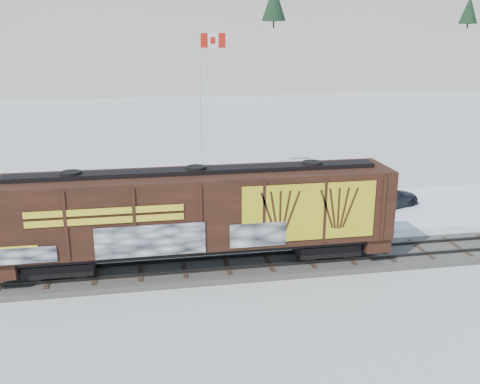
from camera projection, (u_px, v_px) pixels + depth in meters
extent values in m
plane|color=white|center=(267.00, 266.00, 25.78)|extent=(500.00, 500.00, 0.00)
cube|color=#59544C|center=(267.00, 263.00, 25.74)|extent=(50.00, 3.40, 0.28)
cube|color=#33302D|center=(271.00, 265.00, 25.00)|extent=(50.00, 0.10, 0.15)
cube|color=#33302D|center=(264.00, 253.00, 26.36)|extent=(50.00, 0.10, 0.15)
cube|color=white|center=(240.00, 216.00, 32.86)|extent=(40.00, 8.00, 0.03)
cube|color=white|center=(167.00, 59.00, 113.81)|extent=(360.00, 40.00, 12.00)
cube|color=white|center=(161.00, 30.00, 140.46)|extent=(360.00, 40.00, 24.00)
cube|color=white|center=(156.00, 14.00, 171.96)|extent=(360.00, 50.00, 35.00)
cone|color=black|center=(274.00, 2.00, 109.66)|extent=(5.04, 5.04, 7.38)
cone|color=black|center=(469.00, 10.00, 123.75)|extent=(4.20, 4.20, 6.15)
cube|color=black|center=(61.00, 263.00, 23.91)|extent=(3.00, 2.00, 0.90)
cube|color=black|center=(325.00, 245.00, 26.02)|extent=(3.00, 2.00, 0.90)
cylinder|color=black|center=(35.00, 272.00, 23.02)|extent=(0.90, 0.12, 0.90)
cube|color=black|center=(198.00, 243.00, 24.82)|extent=(17.98, 2.40, 0.25)
cube|color=#3A190F|center=(197.00, 208.00, 24.33)|extent=(17.98, 3.00, 3.24)
cube|color=black|center=(196.00, 171.00, 23.84)|extent=(16.54, 0.90, 0.20)
cube|color=gold|center=(310.00, 212.00, 23.70)|extent=(6.11, 0.03, 2.63)
cube|color=gold|center=(105.00, 216.00, 22.10)|extent=(6.47, 0.02, 0.70)
cube|color=silver|center=(151.00, 241.00, 22.74)|extent=(4.67, 0.03, 1.40)
cylinder|color=silver|center=(202.00, 183.00, 39.89)|extent=(0.90, 0.90, 0.20)
cylinder|color=silver|center=(201.00, 110.00, 38.37)|extent=(0.14, 0.14, 11.06)
cube|color=red|center=(204.00, 40.00, 37.07)|extent=(0.50, 0.07, 1.00)
cube|color=white|center=(213.00, 40.00, 37.17)|extent=(0.70, 0.09, 1.00)
cube|color=red|center=(222.00, 40.00, 37.28)|extent=(0.50, 0.07, 1.00)
imported|color=silver|center=(87.00, 213.00, 30.62)|extent=(5.33, 3.19, 1.70)
imported|color=silver|center=(262.00, 201.00, 33.35)|extent=(4.60, 2.07, 1.47)
imported|color=#21242A|center=(388.00, 197.00, 34.42)|extent=(4.80, 3.30, 1.29)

